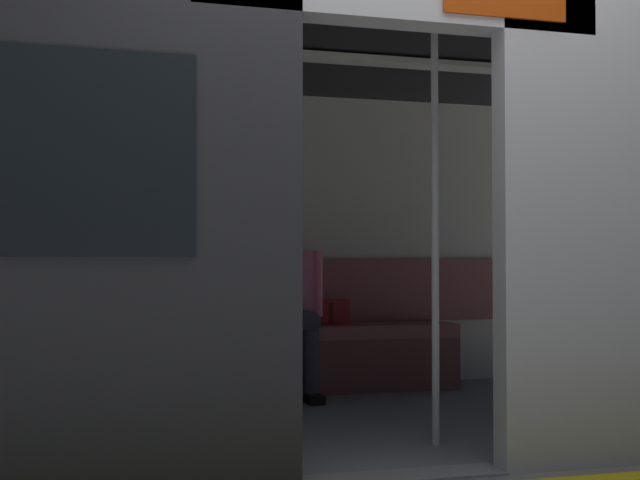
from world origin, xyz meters
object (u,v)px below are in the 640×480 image
object	(u,v)px
book	(217,325)
grab_pole_far	(435,233)
person_seated	(285,293)
train_car	(312,158)
grab_pole_door	(288,230)
handbag	(329,312)
bench_seat	(278,342)

from	to	relation	value
book	grab_pole_far	world-z (taller)	grab_pole_far
person_seated	train_car	bearing A→B (deg)	85.26
book	grab_pole_door	world-z (taller)	grab_pole_door
handbag	grab_pole_far	xyz separation A→B (m)	(-0.01, 1.81, 0.48)
train_car	grab_pole_door	distance (m)	0.96
train_car	bench_seat	bearing A→B (deg)	-92.70
grab_pole_far	book	bearing A→B (deg)	-66.17
grab_pole_door	bench_seat	bearing A→B (deg)	-101.51
handbag	grab_pole_door	world-z (taller)	grab_pole_door
train_car	person_seated	bearing A→B (deg)	-94.74
bench_seat	person_seated	size ratio (longest dim) A/B	2.11
bench_seat	person_seated	xyz separation A→B (m)	(-0.03, 0.05, 0.33)
grab_pole_far	handbag	bearing A→B (deg)	-89.84
grab_pole_door	grab_pole_far	xyz separation A→B (m)	(-0.75, -0.11, 0.00)
bench_seat	grab_pole_far	size ratio (longest dim) A/B	1.22
book	handbag	bearing A→B (deg)	-179.41
train_car	grab_pole_door	xyz separation A→B (m)	(0.33, 0.80, -0.43)
bench_seat	train_car	bearing A→B (deg)	87.30
train_car	grab_pole_door	size ratio (longest dim) A/B	3.13
train_car	book	world-z (taller)	train_car
train_car	grab_pole_far	distance (m)	0.92
handbag	person_seated	bearing A→B (deg)	19.42
person_seated	bench_seat	bearing A→B (deg)	-57.67
handbag	grab_pole_far	world-z (taller)	grab_pole_far
bench_seat	grab_pole_far	world-z (taller)	grab_pole_far
handbag	book	world-z (taller)	handbag
train_car	handbag	xyz separation A→B (m)	(-0.42, -1.12, -0.91)
book	grab_pole_far	bearing A→B (deg)	111.13
bench_seat	handbag	size ratio (longest dim) A/B	9.58
book	train_car	bearing A→B (deg)	105.50
train_car	grab_pole_far	xyz separation A→B (m)	(-0.43, 0.69, -0.43)
person_seated	book	bearing A→B (deg)	-9.73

